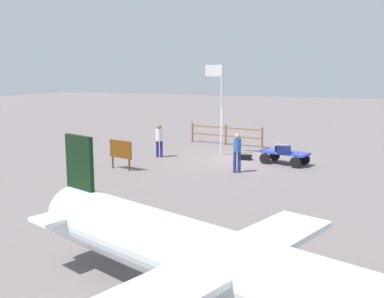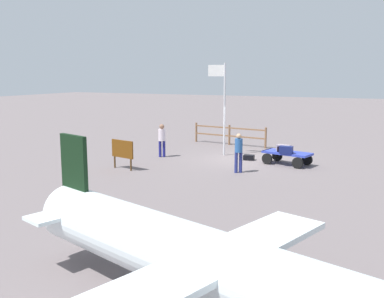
{
  "view_description": "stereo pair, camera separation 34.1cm",
  "coord_description": "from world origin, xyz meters",
  "px_view_note": "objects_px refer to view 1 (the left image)",
  "views": [
    {
      "loc": [
        -6.5,
        20.5,
        4.18
      ],
      "look_at": [
        -0.08,
        6.0,
        1.46
      ],
      "focal_mm": 41.33,
      "sensor_mm": 36.0,
      "label": 1
    },
    {
      "loc": [
        -6.81,
        20.36,
        4.18
      ],
      "look_at": [
        -0.08,
        6.0,
        1.46
      ],
      "focal_mm": 41.33,
      "sensor_mm": 36.0,
      "label": 2
    }
  ],
  "objects_px": {
    "suitcase_tan": "(284,149)",
    "airplane_near": "(240,271)",
    "luggage_cart": "(284,155)",
    "suitcase_grey": "(282,149)",
    "suitcase_maroon": "(281,148)",
    "worker_lead": "(237,150)",
    "worker_trailing": "(159,138)",
    "suitcase_dark": "(246,157)",
    "signboard": "(121,151)",
    "flagpole": "(220,101)"
  },
  "relations": [
    {
      "from": "suitcase_tan",
      "to": "airplane_near",
      "type": "relative_size",
      "value": 0.06
    },
    {
      "from": "luggage_cart",
      "to": "suitcase_grey",
      "type": "distance_m",
      "value": 0.34
    },
    {
      "from": "luggage_cart",
      "to": "airplane_near",
      "type": "distance_m",
      "value": 14.06
    },
    {
      "from": "suitcase_maroon",
      "to": "worker_lead",
      "type": "relative_size",
      "value": 0.41
    },
    {
      "from": "luggage_cart",
      "to": "suitcase_maroon",
      "type": "xyz_separation_m",
      "value": [
        0.19,
        -0.14,
        0.3
      ]
    },
    {
      "from": "suitcase_tan",
      "to": "airplane_near",
      "type": "xyz_separation_m",
      "value": [
        -2.21,
        13.44,
        0.29
      ]
    },
    {
      "from": "suitcase_maroon",
      "to": "luggage_cart",
      "type": "bearing_deg",
      "value": 142.47
    },
    {
      "from": "worker_trailing",
      "to": "airplane_near",
      "type": "xyz_separation_m",
      "value": [
        -8.43,
        13.07,
        0.07
      ]
    },
    {
      "from": "luggage_cart",
      "to": "suitcase_grey",
      "type": "height_order",
      "value": "suitcase_grey"
    },
    {
      "from": "luggage_cart",
      "to": "suitcase_grey",
      "type": "bearing_deg",
      "value": 68.63
    },
    {
      "from": "luggage_cart",
      "to": "airplane_near",
      "type": "height_order",
      "value": "airplane_near"
    },
    {
      "from": "suitcase_tan",
      "to": "worker_lead",
      "type": "bearing_deg",
      "value": 54.54
    },
    {
      "from": "worker_lead",
      "to": "worker_trailing",
      "type": "distance_m",
      "value": 5.02
    },
    {
      "from": "suitcase_grey",
      "to": "suitcase_dark",
      "type": "relative_size",
      "value": 1.19
    },
    {
      "from": "suitcase_maroon",
      "to": "worker_lead",
      "type": "distance_m",
      "value": 3.01
    },
    {
      "from": "signboard",
      "to": "suitcase_tan",
      "type": "bearing_deg",
      "value": -150.2
    },
    {
      "from": "worker_trailing",
      "to": "signboard",
      "type": "bearing_deg",
      "value": 87.15
    },
    {
      "from": "luggage_cart",
      "to": "flagpole",
      "type": "height_order",
      "value": "flagpole"
    },
    {
      "from": "worker_trailing",
      "to": "luggage_cart",
      "type": "bearing_deg",
      "value": -172.72
    },
    {
      "from": "suitcase_grey",
      "to": "worker_trailing",
      "type": "relative_size",
      "value": 0.39
    },
    {
      "from": "worker_trailing",
      "to": "suitcase_maroon",
      "type": "bearing_deg",
      "value": -171.16
    },
    {
      "from": "luggage_cart",
      "to": "worker_trailing",
      "type": "relative_size",
      "value": 1.41
    },
    {
      "from": "worker_trailing",
      "to": "signboard",
      "type": "relative_size",
      "value": 1.29
    },
    {
      "from": "suitcase_grey",
      "to": "signboard",
      "type": "xyz_separation_m",
      "value": [
        6.26,
        3.91,
        0.11
      ]
    },
    {
      "from": "suitcase_tan",
      "to": "suitcase_dark",
      "type": "height_order",
      "value": "suitcase_tan"
    },
    {
      "from": "worker_trailing",
      "to": "suitcase_grey",
      "type": "bearing_deg",
      "value": -174.22
    },
    {
      "from": "luggage_cart",
      "to": "suitcase_dark",
      "type": "bearing_deg",
      "value": -8.9
    },
    {
      "from": "suitcase_dark",
      "to": "worker_lead",
      "type": "bearing_deg",
      "value": 98.99
    },
    {
      "from": "luggage_cart",
      "to": "suitcase_dark",
      "type": "xyz_separation_m",
      "value": [
        1.92,
        -0.3,
        -0.32
      ]
    },
    {
      "from": "suitcase_grey",
      "to": "suitcase_maroon",
      "type": "height_order",
      "value": "suitcase_maroon"
    },
    {
      "from": "worker_lead",
      "to": "signboard",
      "type": "bearing_deg",
      "value": 17.28
    },
    {
      "from": "suitcase_maroon",
      "to": "suitcase_tan",
      "type": "bearing_deg",
      "value": 113.5
    },
    {
      "from": "worker_trailing",
      "to": "airplane_near",
      "type": "bearing_deg",
      "value": 122.8
    },
    {
      "from": "worker_lead",
      "to": "suitcase_dark",
      "type": "bearing_deg",
      "value": -81.01
    },
    {
      "from": "suitcase_dark",
      "to": "worker_lead",
      "type": "xyz_separation_m",
      "value": [
        -0.45,
        2.87,
        0.85
      ]
    },
    {
      "from": "suitcase_dark",
      "to": "worker_lead",
      "type": "distance_m",
      "value": 3.03
    },
    {
      "from": "suitcase_grey",
      "to": "suitcase_maroon",
      "type": "distance_m",
      "value": 0.33
    },
    {
      "from": "suitcase_maroon",
      "to": "worker_lead",
      "type": "height_order",
      "value": "worker_lead"
    },
    {
      "from": "suitcase_grey",
      "to": "flagpole",
      "type": "bearing_deg",
      "value": -18.33
    },
    {
      "from": "worker_trailing",
      "to": "airplane_near",
      "type": "distance_m",
      "value": 15.55
    },
    {
      "from": "luggage_cart",
      "to": "worker_trailing",
      "type": "xyz_separation_m",
      "value": [
        6.16,
        0.79,
        0.55
      ]
    },
    {
      "from": "suitcase_maroon",
      "to": "worker_trailing",
      "type": "distance_m",
      "value": 6.05
    },
    {
      "from": "suitcase_tan",
      "to": "airplane_near",
      "type": "bearing_deg",
      "value": 99.32
    },
    {
      "from": "suitcase_tan",
      "to": "worker_lead",
      "type": "relative_size",
      "value": 0.35
    },
    {
      "from": "worker_lead",
      "to": "signboard",
      "type": "relative_size",
      "value": 1.3
    },
    {
      "from": "signboard",
      "to": "suitcase_grey",
      "type": "bearing_deg",
      "value": -148.0
    },
    {
      "from": "suitcase_tan",
      "to": "worker_trailing",
      "type": "relative_size",
      "value": 0.35
    },
    {
      "from": "flagpole",
      "to": "luggage_cart",
      "type": "bearing_deg",
      "value": 164.45
    },
    {
      "from": "worker_lead",
      "to": "worker_trailing",
      "type": "height_order",
      "value": "worker_lead"
    },
    {
      "from": "airplane_near",
      "to": "worker_lead",
      "type": "bearing_deg",
      "value": -71.7
    }
  ]
}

